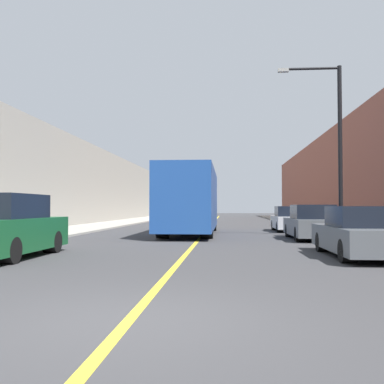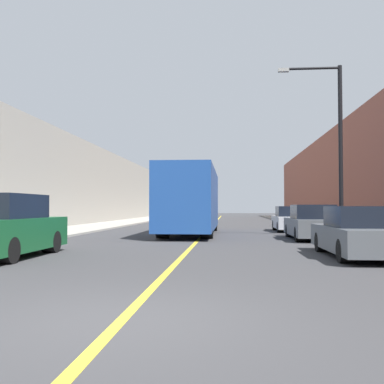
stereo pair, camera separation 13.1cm
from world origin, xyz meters
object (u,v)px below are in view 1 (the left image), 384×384
car_right_near (360,234)px  bus (191,200)px  car_right_far (290,220)px  street_lamp_right (334,138)px  parked_suv_left (6,228)px  car_right_mid (312,224)px

car_right_near → bus: bearing=118.5°
car_right_far → street_lamp_right: size_ratio=0.54×
parked_suv_left → street_lamp_right: size_ratio=0.57×
parked_suv_left → street_lamp_right: (11.26, 9.09, 3.84)m
bus → car_right_far: (5.61, 3.15, -1.14)m
car_right_far → parked_suv_left: bearing=-124.2°
car_right_near → street_lamp_right: bearing=81.3°
parked_suv_left → car_right_mid: bearing=38.6°
bus → street_lamp_right: street_lamp_right is taller
bus → car_right_near: 12.01m
parked_suv_left → car_right_near: bearing=5.4°
car_right_far → street_lamp_right: street_lamp_right is taller
parked_suv_left → street_lamp_right: 14.98m
bus → car_right_far: bus is taller
parked_suv_left → street_lamp_right: street_lamp_right is taller
car_right_near → street_lamp_right: (1.24, 8.15, 4.01)m
street_lamp_right → car_right_near: bearing=-98.7°
bus → car_right_near: (5.70, -10.50, -1.15)m
car_right_near → car_right_far: (-0.09, 13.66, 0.01)m
car_right_far → bus: bearing=-150.7°
parked_suv_left → car_right_near: (10.02, 0.94, -0.17)m
parked_suv_left → street_lamp_right: bearing=38.9°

